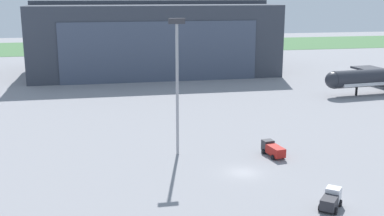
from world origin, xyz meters
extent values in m
plane|color=gray|center=(0.00, 0.00, 0.00)|extent=(440.00, 440.00, 0.00)
cube|color=#456F42|center=(0.00, 164.07, 0.04)|extent=(440.00, 56.00, 0.08)
cube|color=#383D47|center=(-1.82, 92.21, 10.39)|extent=(71.86, 40.95, 20.78)
cube|color=#424C60|center=(-1.82, 71.58, 8.31)|extent=(54.62, 0.30, 16.62)
cube|color=#383D47|center=(-1.82, 92.21, 21.38)|extent=(71.86, 9.83, 1.20)
sphere|color=#282B33|center=(35.58, 43.43, 4.11)|extent=(4.04, 4.04, 4.04)
cube|color=#282B33|center=(55.79, 55.81, 3.59)|extent=(8.38, 18.80, 0.56)
cylinder|color=gray|center=(55.15, 54.28, 2.13)|extent=(4.21, 2.71, 2.32)
cylinder|color=black|center=(42.12, 44.10, 1.00)|extent=(0.56, 0.56, 2.01)
cube|color=silver|center=(7.22, -12.01, 1.27)|extent=(2.21, 2.20, 1.74)
cube|color=#28282D|center=(5.96, -13.50, 1.01)|extent=(2.77, 2.86, 1.22)
cylinder|color=black|center=(7.89, -12.60, 0.40)|extent=(0.71, 0.78, 0.80)
cylinder|color=black|center=(6.52, -11.45, 0.40)|extent=(0.71, 0.78, 0.80)
cylinder|color=black|center=(6.38, -14.39, 0.40)|extent=(0.71, 0.78, 0.80)
cylinder|color=black|center=(5.01, -13.23, 0.40)|extent=(0.71, 0.78, 0.80)
cube|color=#2D2D33|center=(6.25, 7.49, 1.20)|extent=(1.82, 1.65, 1.66)
cube|color=#AD1E19|center=(6.64, 5.12, 1.04)|extent=(2.15, 3.61, 1.34)
cylinder|color=black|center=(7.18, 7.38, 0.37)|extent=(0.38, 0.78, 0.75)
cylinder|color=black|center=(5.41, 7.09, 0.37)|extent=(0.38, 0.78, 0.75)
cylinder|color=black|center=(7.65, 4.54, 0.37)|extent=(0.38, 0.78, 0.75)
cylinder|color=black|center=(5.88, 4.25, 0.37)|extent=(0.38, 0.78, 0.75)
cylinder|color=#99999E|center=(-7.58, 9.49, 9.91)|extent=(0.44, 0.44, 19.82)
cube|color=#333338|center=(-7.58, 9.49, 20.22)|extent=(2.40, 0.50, 0.80)
camera|label=1|loc=(-19.20, -60.12, 24.24)|focal=45.12mm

